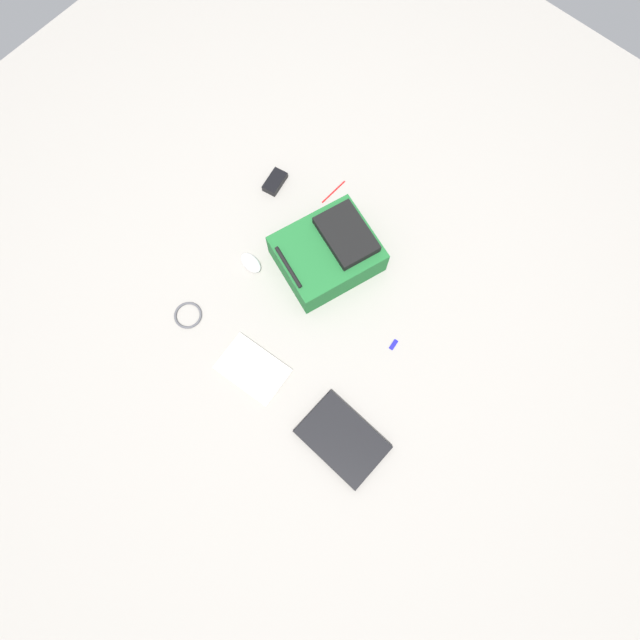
{
  "coord_description": "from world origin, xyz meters",
  "views": [
    {
      "loc": [
        -0.41,
        0.45,
        2.07
      ],
      "look_at": [
        -0.02,
        0.0,
        0.02
      ],
      "focal_mm": 29.03,
      "sensor_mm": 36.0,
      "label": 1
    }
  ],
  "objects_px": {
    "backpack": "(329,252)",
    "pen_black": "(334,192)",
    "power_brick": "(275,182)",
    "usb_stick": "(394,345)",
    "book_blue": "(253,369)",
    "laptop": "(343,439)",
    "computer_mouse": "(251,263)",
    "cable_coil": "(188,315)"
  },
  "relations": [
    {
      "from": "computer_mouse",
      "to": "power_brick",
      "type": "bearing_deg",
      "value": 33.65
    },
    {
      "from": "book_blue",
      "to": "usb_stick",
      "type": "relative_size",
      "value": 6.12
    },
    {
      "from": "power_brick",
      "to": "pen_black",
      "type": "relative_size",
      "value": 0.8
    },
    {
      "from": "book_blue",
      "to": "power_brick",
      "type": "bearing_deg",
      "value": -53.33
    },
    {
      "from": "computer_mouse",
      "to": "power_brick",
      "type": "height_order",
      "value": "computer_mouse"
    },
    {
      "from": "backpack",
      "to": "pen_black",
      "type": "xyz_separation_m",
      "value": [
        0.2,
        -0.26,
        -0.08
      ]
    },
    {
      "from": "backpack",
      "to": "book_blue",
      "type": "height_order",
      "value": "backpack"
    },
    {
      "from": "pen_black",
      "to": "laptop",
      "type": "bearing_deg",
      "value": 132.78
    },
    {
      "from": "power_brick",
      "to": "backpack",
      "type": "bearing_deg",
      "value": 164.09
    },
    {
      "from": "laptop",
      "to": "pen_black",
      "type": "xyz_separation_m",
      "value": [
        0.74,
        -0.8,
        -0.01
      ]
    },
    {
      "from": "cable_coil",
      "to": "usb_stick",
      "type": "distance_m",
      "value": 0.86
    },
    {
      "from": "backpack",
      "to": "laptop",
      "type": "relative_size",
      "value": 1.43
    },
    {
      "from": "power_brick",
      "to": "usb_stick",
      "type": "xyz_separation_m",
      "value": [
        -0.87,
        0.23,
        -0.01
      ]
    },
    {
      "from": "laptop",
      "to": "cable_coil",
      "type": "distance_m",
      "value": 0.81
    },
    {
      "from": "computer_mouse",
      "to": "cable_coil",
      "type": "bearing_deg",
      "value": 179.0
    },
    {
      "from": "backpack",
      "to": "pen_black",
      "type": "height_order",
      "value": "backpack"
    },
    {
      "from": "computer_mouse",
      "to": "pen_black",
      "type": "bearing_deg",
      "value": 1.59
    },
    {
      "from": "power_brick",
      "to": "laptop",
      "type": "bearing_deg",
      "value": 145.78
    },
    {
      "from": "backpack",
      "to": "computer_mouse",
      "type": "relative_size",
      "value": 4.45
    },
    {
      "from": "book_blue",
      "to": "laptop",
      "type": "bearing_deg",
      "value": -176.29
    },
    {
      "from": "laptop",
      "to": "power_brick",
      "type": "height_order",
      "value": "power_brick"
    },
    {
      "from": "usb_stick",
      "to": "pen_black",
      "type": "bearing_deg",
      "value": -29.73
    },
    {
      "from": "cable_coil",
      "to": "power_brick",
      "type": "xyz_separation_m",
      "value": [
        0.15,
        -0.7,
        0.01
      ]
    },
    {
      "from": "book_blue",
      "to": "cable_coil",
      "type": "distance_m",
      "value": 0.36
    },
    {
      "from": "cable_coil",
      "to": "usb_stick",
      "type": "relative_size",
      "value": 2.49
    },
    {
      "from": "pen_black",
      "to": "power_brick",
      "type": "bearing_deg",
      "value": 32.5
    },
    {
      "from": "cable_coil",
      "to": "power_brick",
      "type": "bearing_deg",
      "value": -77.95
    },
    {
      "from": "book_blue",
      "to": "power_brick",
      "type": "height_order",
      "value": "power_brick"
    },
    {
      "from": "laptop",
      "to": "usb_stick",
      "type": "distance_m",
      "value": 0.44
    },
    {
      "from": "pen_black",
      "to": "usb_stick",
      "type": "height_order",
      "value": "same"
    },
    {
      "from": "book_blue",
      "to": "pen_black",
      "type": "height_order",
      "value": "book_blue"
    },
    {
      "from": "backpack",
      "to": "usb_stick",
      "type": "xyz_separation_m",
      "value": [
        -0.45,
        0.11,
        -0.08
      ]
    },
    {
      "from": "cable_coil",
      "to": "usb_stick",
      "type": "xyz_separation_m",
      "value": [
        -0.72,
        -0.47,
        -0.0
      ]
    },
    {
      "from": "computer_mouse",
      "to": "cable_coil",
      "type": "height_order",
      "value": "computer_mouse"
    },
    {
      "from": "power_brick",
      "to": "usb_stick",
      "type": "bearing_deg",
      "value": 165.4
    },
    {
      "from": "power_brick",
      "to": "cable_coil",
      "type": "bearing_deg",
      "value": 102.05
    },
    {
      "from": "laptop",
      "to": "computer_mouse",
      "type": "distance_m",
      "value": 0.83
    },
    {
      "from": "usb_stick",
      "to": "cable_coil",
      "type": "bearing_deg",
      "value": 32.98
    },
    {
      "from": "backpack",
      "to": "computer_mouse",
      "type": "height_order",
      "value": "backpack"
    },
    {
      "from": "backpack",
      "to": "pen_black",
      "type": "bearing_deg",
      "value": -52.91
    },
    {
      "from": "laptop",
      "to": "cable_coil",
      "type": "relative_size",
      "value": 2.85
    },
    {
      "from": "book_blue",
      "to": "power_brick",
      "type": "distance_m",
      "value": 0.85
    }
  ]
}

